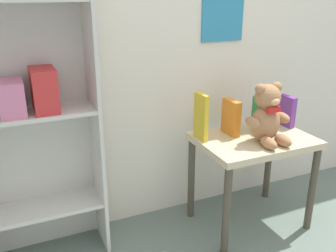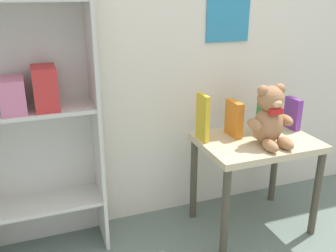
% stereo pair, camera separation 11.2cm
% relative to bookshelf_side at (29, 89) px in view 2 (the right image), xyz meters
% --- Properties ---
extents(bookshelf_side, '(0.60, 0.25, 1.53)m').
position_rel_bookshelf_side_xyz_m(bookshelf_side, '(0.00, 0.00, 0.00)').
color(bookshelf_side, beige).
rests_on(bookshelf_side, ground_plane).
extents(display_table, '(0.62, 0.44, 0.54)m').
position_rel_bookshelf_side_xyz_m(display_table, '(1.11, -0.21, -0.41)').
color(display_table, beige).
rests_on(display_table, ground_plane).
extents(teddy_bear, '(0.24, 0.22, 0.32)m').
position_rel_bookshelf_side_xyz_m(teddy_bear, '(1.13, -0.29, -0.18)').
color(teddy_bear, '#A8754C').
rests_on(teddy_bear, display_table).
extents(book_standing_yellow, '(0.03, 0.11, 0.25)m').
position_rel_bookshelf_side_xyz_m(book_standing_yellow, '(0.83, -0.12, -0.20)').
color(book_standing_yellow, gold).
rests_on(book_standing_yellow, display_table).
extents(book_standing_orange, '(0.04, 0.13, 0.20)m').
position_rel_bookshelf_side_xyz_m(book_standing_orange, '(1.02, -0.12, -0.23)').
color(book_standing_orange, orange).
rests_on(book_standing_orange, display_table).
extents(book_standing_green, '(0.02, 0.13, 0.19)m').
position_rel_bookshelf_side_xyz_m(book_standing_green, '(1.21, -0.13, -0.23)').
color(book_standing_green, '#33934C').
rests_on(book_standing_green, display_table).
extents(book_standing_purple, '(0.04, 0.12, 0.18)m').
position_rel_bookshelf_side_xyz_m(book_standing_purple, '(1.39, -0.14, -0.23)').
color(book_standing_purple, purple).
rests_on(book_standing_purple, display_table).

